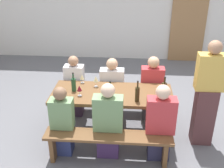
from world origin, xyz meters
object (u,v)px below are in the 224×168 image
seated_guest_far_0 (75,88)px  wine_bottle_2 (137,94)px  wooden_door (188,23)px  standing_host (207,97)px  seated_guest_near_2 (160,125)px  bench_far (115,94)px  wine_bottle_1 (74,84)px  wine_glass_0 (96,79)px  tasting_table (112,97)px  bench_near (108,141)px  seated_guest_far_2 (152,90)px  wine_bottle_3 (164,89)px  wine_glass_1 (82,77)px  seated_guest_near_0 (63,123)px  seated_guest_far_1 (112,90)px  wine_glass_2 (79,88)px  seated_guest_near_1 (108,123)px  wine_bottle_0 (110,93)px

seated_guest_far_0 → wine_bottle_2: bearing=54.4°
wooden_door → standing_host: 3.66m
seated_guest_near_2 → wine_bottle_2: bearing=48.0°
wine_bottle_2 → standing_host: size_ratio=0.20×
bench_far → wine_bottle_1: wine_bottle_1 is taller
wine_glass_0 → tasting_table: bearing=-34.9°
standing_host → tasting_table: bearing=-5.0°
tasting_table → wine_bottle_2: size_ratio=5.71×
bench_near → wine_bottle_1: wine_bottle_1 is taller
seated_guest_near_2 → seated_guest_far_2: (-0.06, 1.08, -0.00)m
wine_bottle_1 → standing_host: standing_host is taller
bench_far → wine_glass_0: bearing=-119.1°
wine_bottle_3 → wine_glass_0: bearing=166.6°
seated_guest_far_0 → wine_bottle_3: bearing=68.1°
bench_far → standing_host: size_ratio=1.07×
wine_glass_1 → seated_guest_far_2: (1.18, 0.22, -0.30)m
bench_far → seated_guest_near_0: bearing=-118.7°
wooden_door → wine_bottle_1: bearing=-123.9°
bench_near → seated_guest_far_1: seated_guest_far_1 is taller
wine_bottle_1 → wine_bottle_3: (1.39, -0.08, 0.01)m
wine_bottle_2 → wine_glass_2: size_ratio=1.89×
wine_glass_0 → seated_guest_near_1: size_ratio=0.16×
wooden_door → seated_guest_far_0: wooden_door is taller
tasting_table → seated_guest_near_2: size_ratio=1.61×
wine_glass_0 → seated_guest_far_2: size_ratio=0.16×
wooden_door → seated_guest_near_1: wooden_door is taller
wine_bottle_0 → seated_guest_far_2: bearing=49.3°
seated_guest_near_1 → standing_host: 1.51m
seated_guest_far_0 → standing_host: (2.12, -0.66, 0.26)m
seated_guest_near_1 → wine_bottle_2: bearing=-53.7°
wine_bottle_0 → wine_glass_2: (-0.48, 0.10, 0.01)m
seated_guest_near_0 → wooden_door: bearing=-30.8°
wooden_door → bench_far: bearing=-121.7°
tasting_table → seated_guest_far_2: seated_guest_far_2 is taller
wine_bottle_2 → seated_guest_far_1: 0.96m
wine_glass_1 → wine_bottle_3: bearing=-16.0°
wine_glass_0 → seated_guest_far_2: (0.93, 0.35, -0.33)m
wooden_door → bench_near: bearing=-112.5°
bench_far → wine_glass_2: bearing=-120.3°
tasting_table → standing_host: 1.43m
wine_bottle_0 → seated_guest_near_0: size_ratio=0.28×
bench_near → wine_bottle_2: size_ratio=5.41×
standing_host → seated_guest_far_0: bearing=-17.4°
wine_glass_0 → wine_glass_2: size_ratio=1.07×
wine_glass_2 → seated_guest_near_1: size_ratio=0.15×
seated_guest_far_1 → wine_bottle_2: bearing=28.7°
bench_far → seated_guest_near_0: (-0.67, -1.23, 0.17)m
seated_guest_far_0 → standing_host: size_ratio=0.69×
wine_glass_0 → wooden_door: bearing=58.7°
seated_guest_near_0 → seated_guest_far_2: size_ratio=0.93×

